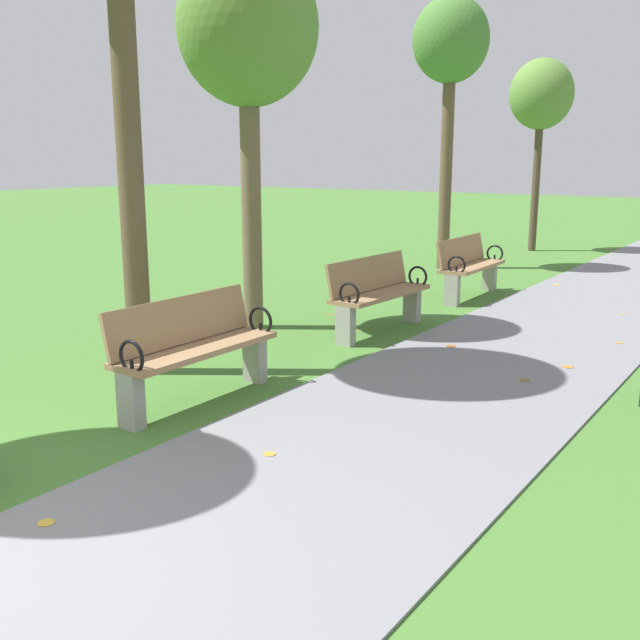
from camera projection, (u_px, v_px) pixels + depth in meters
name	position (u px, v px, depth m)	size (l,w,h in m)	color
park_bench_2	(193.00, 347.00, 6.15)	(0.48, 1.60, 0.90)	#93704C
park_bench_3	(378.00, 293.00, 8.64)	(0.53, 1.62, 0.90)	#93704C
park_bench_4	(469.00, 265.00, 10.81)	(0.51, 1.61, 0.90)	#93704C
tree_3	(248.00, 33.00, 8.24)	(1.62, 1.62, 4.40)	brown
tree_4	(451.00, 48.00, 12.98)	(1.37, 1.37, 4.87)	brown
tree_5	(541.00, 97.00, 15.69)	(1.36, 1.36, 4.15)	#4C3D2D
scattered_leaves	(425.00, 334.00, 8.59)	(4.79, 10.13, 0.02)	#BC842D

